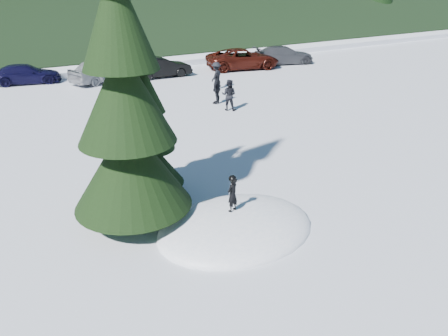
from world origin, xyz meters
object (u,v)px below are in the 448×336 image
adult_0 (229,95)px  car_6 (243,59)px  adult_2 (216,76)px  car_5 (161,67)px  adult_1 (217,88)px  child_skier (232,195)px  car_3 (26,74)px  spruce_tall (125,108)px  car_4 (102,70)px  car_7 (284,55)px  spruce_short (145,131)px

adult_0 → car_6: bearing=-81.8°
adult_0 → adult_2: (1.81, 4.36, 0.02)m
car_5 → adult_1: bearing=-178.4°
adult_0 → car_6: (6.71, 8.80, -0.04)m
child_skier → adult_2: bearing=-138.6°
car_3 → car_5: size_ratio=1.04×
spruce_tall → adult_1: 12.96m
car_5 → car_6: bearing=-90.9°
child_skier → car_4: bearing=-116.8°
adult_0 → car_7: size_ratio=0.34×
car_4 → car_6: bearing=-118.0°
car_6 → car_7: bearing=-76.0°
adult_0 → adult_2: bearing=-67.0°
car_3 → adult_0: bearing=-134.9°
car_3 → car_6: 14.95m
spruce_tall → car_4: spruce_tall is taller
car_3 → car_6: (14.60, -3.19, 0.14)m
spruce_tall → spruce_short: spruce_tall is taller
car_7 → car_4: bearing=101.6°
spruce_tall → adult_2: (10.01, 12.54, -2.50)m
car_4 → adult_0: bearing=178.1°
spruce_short → car_3: 18.85m
spruce_tall → car_3: 20.36m
adult_2 → car_6: adult_2 is taller
adult_0 → car_5: (0.33, 9.23, -0.12)m
adult_1 → car_4: size_ratio=0.37×
child_skier → adult_2: adult_2 is taller
car_4 → car_6: car_4 is taller
spruce_tall → adult_2: spruce_tall is taller
adult_2 → adult_0: bearing=32.4°
spruce_tall → car_5: (8.53, 17.42, -2.65)m
child_skier → adult_1: (6.13, 11.21, -0.14)m
adult_1 → car_6: 9.88m
adult_2 → car_3: bearing=-73.2°
spruce_tall → spruce_short: bearing=54.5°
car_3 → car_4: size_ratio=0.94×
adult_0 → child_skier: bearing=104.0°
adult_2 → car_4: bearing=-81.4°
car_6 → adult_0: bearing=156.2°
adult_0 → car_3: size_ratio=0.38×
spruce_short → child_skier: size_ratio=5.44×
adult_1 → car_3: (-8.02, 10.56, -0.22)m
spruce_short → car_4: 17.20m
child_skier → car_3: (-1.90, 21.77, -0.36)m
car_5 → spruce_tall: bearing=156.9°
adult_2 → car_3: (-9.70, 7.63, -0.20)m
car_4 → car_3: bearing=43.6°
car_5 → car_7: car_7 is taller
child_skier → adult_0: 11.48m
spruce_tall → child_skier: bearing=-35.9°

